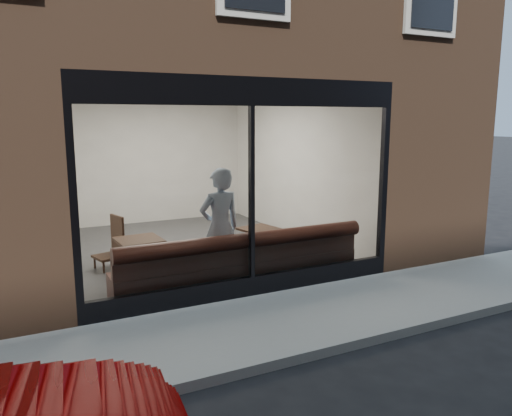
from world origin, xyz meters
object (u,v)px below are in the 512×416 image
person (220,228)px  cafe_chair_left (109,257)px  banquette (240,274)px  cafe_table_left (139,240)px  cafe_table_right (259,229)px

person → cafe_chair_left: (-1.44, 1.64, -0.70)m
banquette → cafe_chair_left: (-1.68, 1.88, 0.01)m
person → cafe_table_left: 1.29m
banquette → person: size_ratio=2.13×
banquette → person: 0.79m
cafe_table_right → banquette: bearing=-135.2°
cafe_table_right → cafe_chair_left: size_ratio=1.31×
cafe_table_right → cafe_chair_left: (-2.35, 1.22, -0.50)m
banquette → cafe_table_left: size_ratio=5.93×
person → cafe_table_right: 1.02m
cafe_table_left → cafe_chair_left: (-0.29, 1.07, -0.50)m
person → cafe_table_right: (0.91, 0.42, -0.20)m
banquette → cafe_table_left: bearing=149.6°
cafe_table_left → person: bearing=-26.3°
person → cafe_table_left: (-1.15, 0.57, -0.20)m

